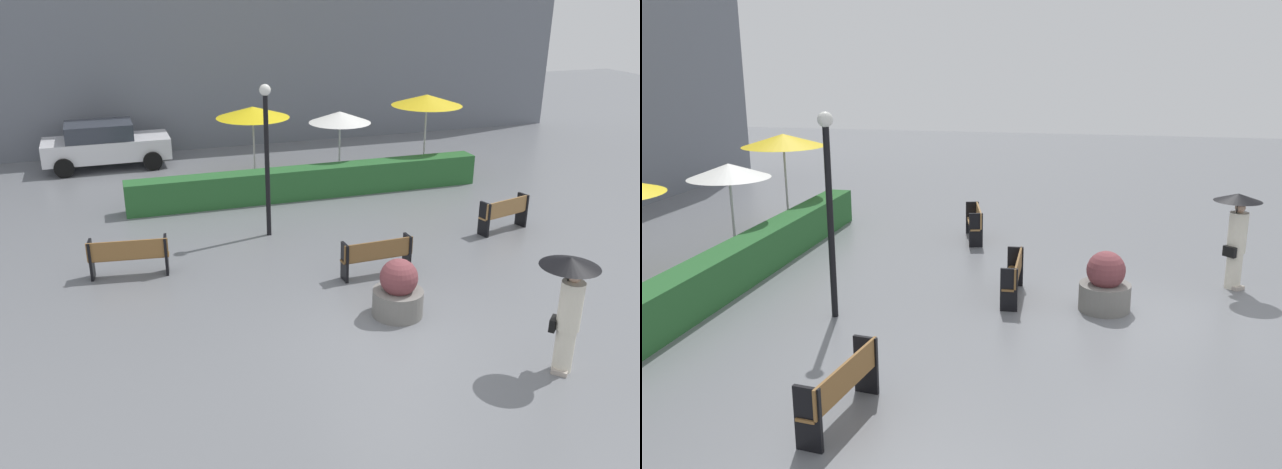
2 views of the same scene
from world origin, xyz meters
TOP-DOWN VIEW (x-y plane):
  - ground_plane at (0.00, 0.00)m, footprint 60.00×60.00m
  - bench_mid_center at (0.63, 2.52)m, footprint 1.64×0.40m
  - bench_far_right at (4.85, 4.07)m, footprint 1.53×0.70m
  - bench_far_left at (-4.56, 4.21)m, footprint 1.75×0.58m
  - pedestrian_with_umbrella at (2.11, -1.91)m, footprint 0.96×0.96m
  - planter_pot at (0.32, 0.72)m, footprint 0.99×0.99m
  - lamp_post at (-1.02, 5.72)m, footprint 0.28×0.28m
  - patio_umbrella_yellow at (-0.18, 10.99)m, footprint 2.37×2.37m
  - patio_umbrella_white at (2.28, 9.59)m, footprint 1.95×1.95m
  - patio_umbrella_yellow_far at (5.27, 9.59)m, footprint 2.30×2.30m
  - hedge_strip at (0.92, 8.40)m, footprint 10.72×0.70m
  - building_facade at (0.00, 16.00)m, footprint 28.00×1.20m
  - parked_car at (-4.80, 13.76)m, footprint 4.22×2.01m

SIDE VIEW (x-z plane):
  - ground_plane at x=0.00m, z-range 0.00..0.00m
  - hedge_strip at x=0.92m, z-range 0.00..0.92m
  - planter_pot at x=0.32m, z-range -0.09..1.09m
  - bench_mid_center at x=0.63m, z-range 0.08..0.94m
  - bench_far_left at x=-4.56m, z-range 0.08..0.96m
  - bench_far_right at x=4.85m, z-range 0.08..0.97m
  - parked_car at x=-4.80m, z-range 0.03..1.60m
  - pedestrian_with_umbrella at x=2.11m, z-range 0.30..2.35m
  - patio_umbrella_white at x=2.28m, z-range 0.96..3.24m
  - patio_umbrella_yellow at x=-0.18m, z-range 0.98..3.31m
  - lamp_post at x=-1.02m, z-range 0.44..4.27m
  - patio_umbrella_yellow_far at x=5.27m, z-range 1.14..3.79m
  - building_facade at x=0.00m, z-range 0.00..9.22m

